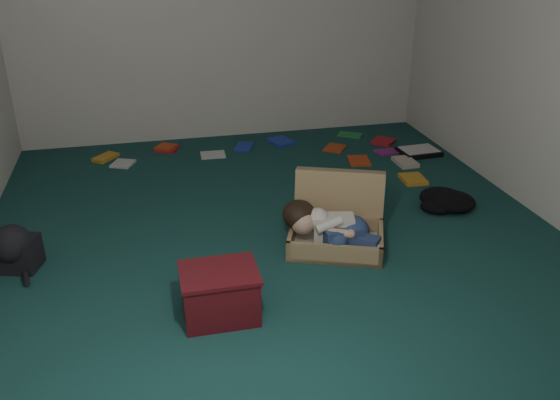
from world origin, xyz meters
name	(u,v)px	position (x,y,z in m)	size (l,w,h in m)	color
floor	(275,236)	(0.00, 0.00, 0.00)	(4.50, 4.50, 0.00)	#16413E
wall_back	(222,5)	(0.00, 2.25, 1.30)	(4.50, 4.50, 0.00)	silver
wall_front	(456,201)	(0.00, -2.25, 1.30)	(4.50, 4.50, 0.00)	silver
suitcase	(337,222)	(0.40, -0.15, 0.14)	(0.80, 0.79, 0.46)	#A28559
person	(330,227)	(0.31, -0.27, 0.18)	(0.60, 0.49, 0.28)	silver
maroon_bin	(220,293)	(-0.50, -0.84, 0.15)	(0.42, 0.33, 0.29)	#501016
backpack	(13,252)	(-1.70, -0.03, 0.11)	(0.38, 0.30, 0.23)	black
clothing_pile	(442,198)	(1.37, 0.19, 0.06)	(0.40, 0.33, 0.13)	black
paper_tray	(419,151)	(1.70, 1.29, 0.03)	(0.39, 0.30, 0.05)	black
book_scatter	(290,153)	(0.50, 1.58, 0.01)	(2.94, 1.52, 0.02)	gold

